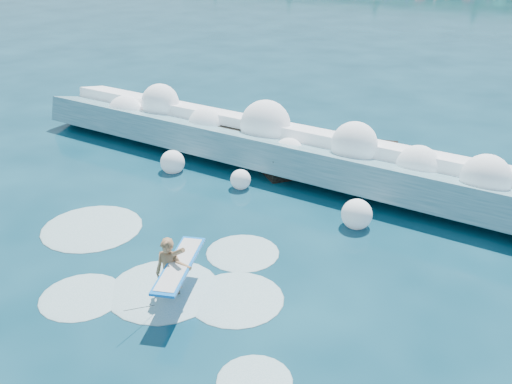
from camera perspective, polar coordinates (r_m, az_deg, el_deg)
ground at (r=15.66m, az=-8.63°, el=-5.36°), size 200.00×200.00×0.00m
breaking_wave at (r=20.53m, az=1.99°, el=4.44°), size 20.08×3.06×1.73m
rock_cluster at (r=20.69m, az=2.72°, el=4.05°), size 8.03×3.25×1.32m
surfer_with_board at (r=13.36m, az=-8.45°, el=-7.88°), size 1.44×2.95×1.79m
wave_spray at (r=20.21m, az=1.56°, el=5.66°), size 15.39×4.53×2.28m
surf_foam at (r=14.78m, az=-10.42°, el=-7.52°), size 9.37×5.62×0.14m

